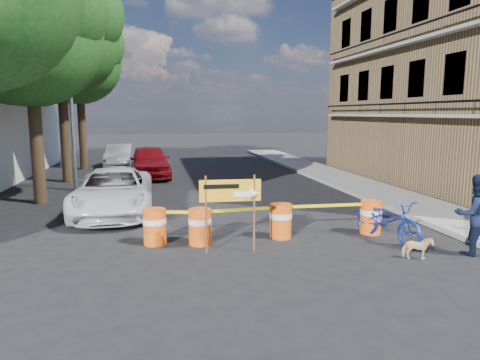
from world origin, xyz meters
name	(u,v)px	position (x,y,z in m)	size (l,w,h in m)	color
ground	(273,252)	(0.00, 0.00, 0.00)	(120.00, 120.00, 0.00)	black
sidewalk_east	(382,193)	(6.20, 6.00, 0.07)	(2.40, 40.00, 0.15)	gray
tree_mid_a	(31,32)	(-6.74, 7.00, 6.01)	(5.25, 5.00, 8.68)	#332316
tree_mid_b	(60,36)	(-6.73, 12.00, 6.71)	(5.67, 5.40, 9.62)	#332316
tree_far	(79,61)	(-6.74, 17.00, 6.22)	(5.04, 4.80, 8.84)	#332316
streetlamp	(72,85)	(-5.93, 9.50, 4.38)	(1.25, 0.18, 8.00)	gray
barrel_far_left	(155,226)	(-2.73, 1.15, 0.47)	(0.58, 0.58, 0.90)	red
barrel_mid_left	(200,226)	(-1.62, 0.94, 0.47)	(0.58, 0.58, 0.90)	red
barrel_mid_right	(281,220)	(0.52, 1.09, 0.47)	(0.58, 0.58, 0.90)	red
barrel_far_right	(371,216)	(3.03, 1.00, 0.47)	(0.58, 0.58, 0.90)	red
detour_sign	(238,196)	(-0.81, 0.13, 1.35)	(1.43, 0.28, 1.84)	#592D19
pedestrian	(475,215)	(4.50, -1.07, 0.94)	(0.91, 0.71, 1.88)	black
bicycle	(389,201)	(3.11, 0.27, 1.05)	(0.73, 1.10, 2.09)	#152EAD
dog	(417,248)	(3.02, -1.16, 0.27)	(0.29, 0.63, 0.53)	#E0C580
suv_white	(114,191)	(-4.02, 4.82, 0.73)	(2.42, 5.24, 1.46)	silver
sedan_red	(150,161)	(-2.95, 12.81, 0.81)	(1.92, 4.76, 1.62)	maroon
sedan_silver	(120,156)	(-4.80, 17.50, 0.69)	(1.47, 4.22, 1.39)	#B0B2B7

